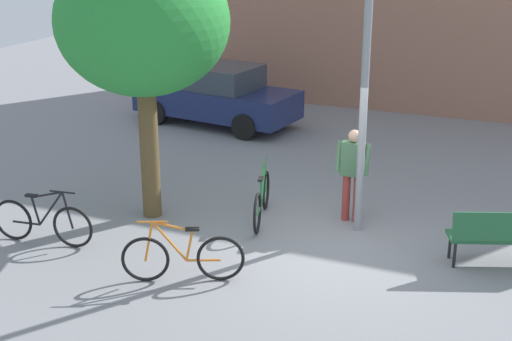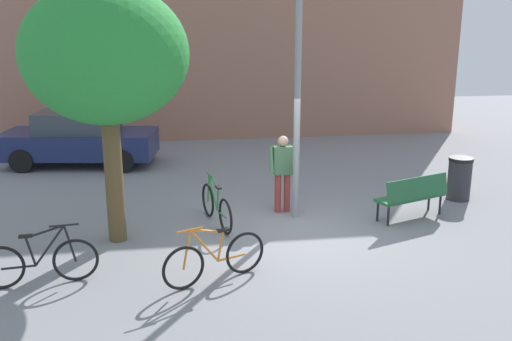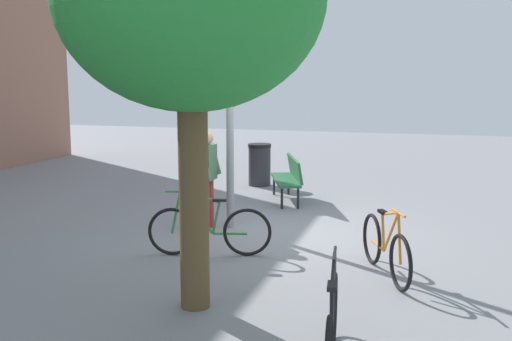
{
  "view_description": "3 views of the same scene",
  "coord_description": "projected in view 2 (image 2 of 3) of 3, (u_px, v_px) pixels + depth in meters",
  "views": [
    {
      "loc": [
        2.96,
        -10.17,
        5.07
      ],
      "look_at": [
        -1.12,
        -0.3,
        1.28
      ],
      "focal_mm": 50.18,
      "sensor_mm": 36.0,
      "label": 1
    },
    {
      "loc": [
        -2.19,
        -10.18,
        4.07
      ],
      "look_at": [
        -0.68,
        0.1,
        1.26
      ],
      "focal_mm": 39.88,
      "sensor_mm": 36.0,
      "label": 2
    },
    {
      "loc": [
        -9.53,
        -2.42,
        2.65
      ],
      "look_at": [
        -0.44,
        0.23,
        1.13
      ],
      "focal_mm": 42.96,
      "sensor_mm": 36.0,
      "label": 3
    }
  ],
  "objects": [
    {
      "name": "bicycle_black",
      "position": [
        39.0,
        262.0,
        8.84
      ],
      "size": [
        1.8,
        0.27,
        0.97
      ],
      "color": "black",
      "rests_on": "ground_plane"
    },
    {
      "name": "bicycle_orange",
      "position": [
        215.0,
        259.0,
        8.96
      ],
      "size": [
        1.68,
        0.78,
        0.97
      ],
      "color": "black",
      "rests_on": "ground_plane"
    },
    {
      "name": "bicycle_green",
      "position": [
        216.0,
        206.0,
        11.43
      ],
      "size": [
        0.49,
        1.77,
        0.97
      ],
      "color": "black",
      "rests_on": "ground_plane"
    },
    {
      "name": "park_bench",
      "position": [
        413.0,
        194.0,
        11.71
      ],
      "size": [
        1.66,
        1.01,
        0.92
      ],
      "color": "#236038",
      "rests_on": "ground_plane"
    },
    {
      "name": "plaza_tree",
      "position": [
        106.0,
        55.0,
        9.84
      ],
      "size": [
        2.9,
        2.9,
        4.68
      ],
      "color": "brown",
      "rests_on": "ground_plane"
    },
    {
      "name": "trash_bin",
      "position": [
        459.0,
        178.0,
        12.99
      ],
      "size": [
        0.55,
        0.55,
        0.99
      ],
      "color": "#2D2D33",
      "rests_on": "ground_plane"
    },
    {
      "name": "lamppost",
      "position": [
        298.0,
        74.0,
        11.21
      ],
      "size": [
        0.28,
        0.28,
        5.15
      ],
      "color": "gray",
      "rests_on": "ground_plane"
    },
    {
      "name": "ground_plane",
      "position": [
        291.0,
        233.0,
        11.09
      ],
      "size": [
        36.0,
        36.0,
        0.0
      ],
      "primitive_type": "plane",
      "color": "gray"
    },
    {
      "name": "person_by_lamppost",
      "position": [
        283.0,
        169.0,
        12.02
      ],
      "size": [
        0.59,
        0.28,
        1.67
      ],
      "color": "#9E3833",
      "rests_on": "ground_plane"
    },
    {
      "name": "building_facade",
      "position": [
        234.0,
        20.0,
        19.55
      ],
      "size": [
        15.67,
        2.0,
        7.95
      ],
      "primitive_type": "cube",
      "color": "#9E6B56",
      "rests_on": "ground_plane"
    },
    {
      "name": "parked_car_navy",
      "position": [
        79.0,
        138.0,
        15.96
      ],
      "size": [
        4.4,
        2.3,
        1.55
      ],
      "color": "navy",
      "rests_on": "ground_plane"
    }
  ]
}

